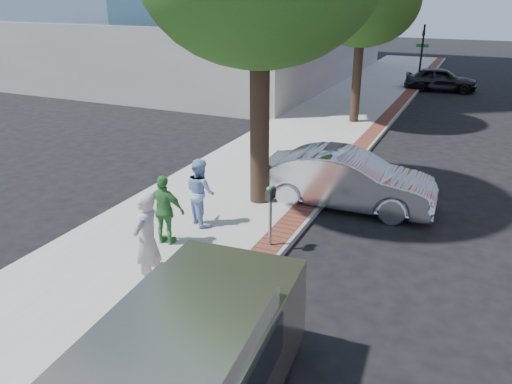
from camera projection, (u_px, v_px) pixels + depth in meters
The scene contains 12 objects.
ground at pixel (250, 237), 12.17m from camera, with size 120.00×120.00×0.00m, color black.
sidewalk at pixel (302, 143), 19.47m from camera, with size 5.00×60.00×0.15m, color #9E9991.
brick_strip at pixel (358, 148), 18.59m from camera, with size 0.60×60.00×0.01m, color brown.
curb at pixel (367, 151), 18.48m from camera, with size 0.10×60.00×0.15m, color gray.
office_base at pixel (216, 46), 35.00m from camera, with size 18.20×22.20×4.00m, color gray.
signal_near at pixel (422, 52), 29.53m from camera, with size 0.70×0.15×3.80m.
parking_meter at pixel (270, 203), 11.08m from camera, with size 0.12×0.32×1.47m.
person_gray at pixel (146, 240), 9.59m from camera, with size 0.71×0.47×1.96m, color #B3B2B7.
person_officer at pixel (200, 192), 12.27m from camera, with size 0.82×0.64×1.69m, color #94B2E4.
person_green at pixel (165, 210), 11.28m from camera, with size 0.96×0.40×1.65m, color #3E893F.
sedan_silver at pixel (347, 180), 13.65m from camera, with size 1.66×4.76×1.57m, color silver.
bg_car at pixel (441, 79), 29.77m from camera, with size 1.66×4.13×1.41m, color black.
Camera 1 is at (4.67, -9.83, 5.57)m, focal length 35.00 mm.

